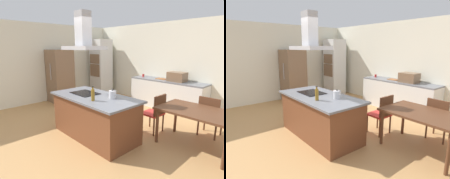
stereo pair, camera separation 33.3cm
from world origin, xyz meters
TOP-DOWN VIEW (x-y plane):
  - ground at (0.00, 1.50)m, footprint 16.00×16.00m
  - wall_back at (0.00, 3.25)m, footprint 7.20×0.10m
  - wall_left at (-3.45, 1.00)m, footprint 0.10×8.80m
  - kitchen_island at (0.00, 0.00)m, footprint 2.02×0.98m
  - cooktop at (-0.33, 0.00)m, footprint 0.60×0.44m
  - tea_kettle at (0.40, 0.15)m, footprint 0.20×0.15m
  - olive_oil_bottle at (0.26, -0.24)m, footprint 0.07×0.07m
  - back_counter at (0.01, 2.88)m, footprint 2.39×0.62m
  - countertop_microwave at (0.32, 2.88)m, footprint 0.50×0.38m
  - coffee_mug_red at (-0.95, 2.91)m, footprint 0.08×0.08m
  - cutting_board at (-0.23, 2.93)m, footprint 0.34×0.24m
  - wall_oven_stack at (-2.90, 2.65)m, footprint 0.70×0.66m
  - refrigerator at (-2.98, 0.84)m, footprint 0.80×0.73m
  - dining_table at (1.71, 1.10)m, footprint 1.40×0.90m
  - chair_facing_back_wall at (1.71, 1.77)m, footprint 0.42×0.42m
  - chair_at_left_end at (0.80, 1.10)m, footprint 0.42×0.42m
  - range_hood at (-0.33, 0.00)m, footprint 0.90×0.55m

SIDE VIEW (x-z plane):
  - ground at x=0.00m, z-range 0.00..0.00m
  - back_counter at x=0.01m, z-range 0.00..0.90m
  - kitchen_island at x=0.00m, z-range 0.00..0.90m
  - chair_facing_back_wall at x=1.71m, z-range 0.06..0.95m
  - chair_at_left_end at x=0.80m, z-range 0.06..0.95m
  - dining_table at x=1.71m, z-range 0.29..1.04m
  - cooktop at x=-0.33m, z-range 0.90..0.91m
  - cutting_board at x=-0.23m, z-range 0.90..0.92m
  - refrigerator at x=-2.98m, z-range 0.00..1.82m
  - coffee_mug_red at x=-0.95m, z-range 0.90..0.99m
  - tea_kettle at x=0.40m, z-range 0.89..1.07m
  - olive_oil_bottle at x=0.26m, z-range 0.88..1.16m
  - countertop_microwave at x=0.32m, z-range 0.90..1.18m
  - wall_oven_stack at x=-2.90m, z-range 0.00..2.20m
  - wall_back at x=0.00m, z-range 0.00..2.70m
  - wall_left at x=-3.45m, z-range 0.00..2.70m
  - range_hood at x=-0.33m, z-range 1.71..2.49m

